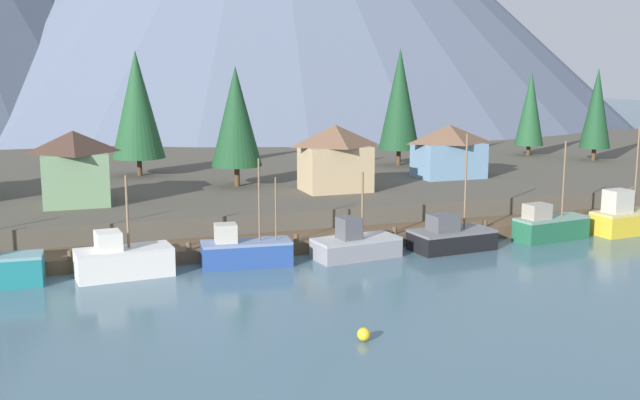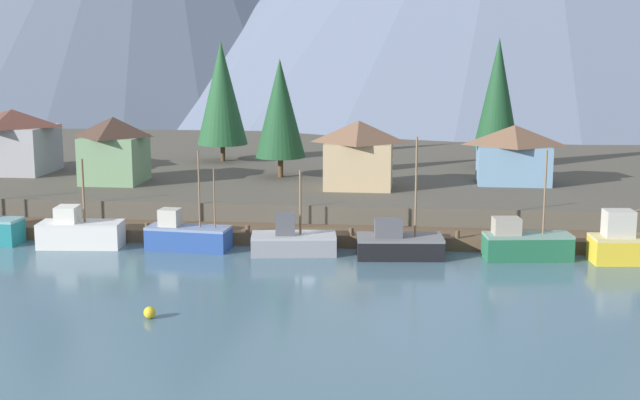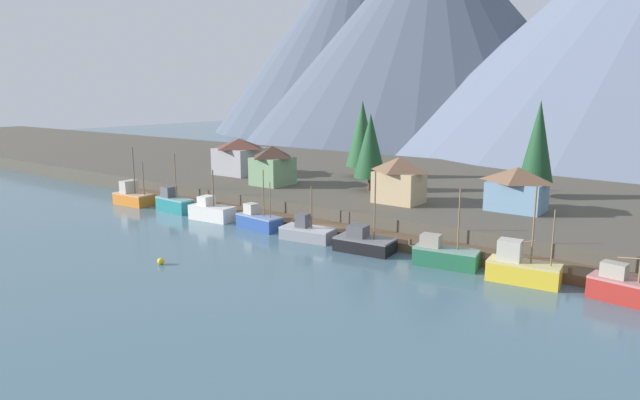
{
  "view_description": "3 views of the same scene",
  "coord_description": "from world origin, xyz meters",
  "px_view_note": "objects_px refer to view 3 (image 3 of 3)",
  "views": [
    {
      "loc": [
        -20.42,
        -52.91,
        13.97
      ],
      "look_at": [
        -1.81,
        1.16,
        3.87
      ],
      "focal_mm": 43.09,
      "sensor_mm": 36.0,
      "label": 1
    },
    {
      "loc": [
        9.16,
        -65.27,
        15.9
      ],
      "look_at": [
        1.34,
        2.52,
        3.26
      ],
      "focal_mm": 49.62,
      "sensor_mm": 36.0,
      "label": 2
    },
    {
      "loc": [
        38.54,
        -51.19,
        17.12
      ],
      "look_at": [
        -1.99,
        2.87,
        3.74
      ],
      "focal_mm": 31.18,
      "sensor_mm": 36.0,
      "label": 3
    }
  ],
  "objects_px": {
    "fishing_boat_blue": "(258,221)",
    "house_tan": "(399,179)",
    "channel_buoy": "(161,261)",
    "fishing_boat_grey": "(307,232)",
    "house_grey": "(240,156)",
    "fishing_boat_white": "(212,211)",
    "house_blue": "(517,188)",
    "fishing_boat_orange": "(133,197)",
    "conifer_near_right": "(538,143)",
    "fishing_boat_black": "(364,243)",
    "conifer_mid_left": "(362,134)",
    "fishing_boat_teal": "(174,203)",
    "fishing_boat_green": "(444,255)",
    "conifer_mid_right": "(370,146)",
    "fishing_boat_red": "(629,289)",
    "fishing_boat_yellow": "(521,268)",
    "house_green": "(273,165)"
  },
  "relations": [
    {
      "from": "fishing_boat_blue",
      "to": "house_grey",
      "type": "distance_m",
      "value": 30.71
    },
    {
      "from": "fishing_boat_red",
      "to": "fishing_boat_green",
      "type": "bearing_deg",
      "value": -172.09
    },
    {
      "from": "fishing_boat_teal",
      "to": "fishing_boat_red",
      "type": "height_order",
      "value": "fishing_boat_red"
    },
    {
      "from": "fishing_boat_grey",
      "to": "channel_buoy",
      "type": "height_order",
      "value": "fishing_boat_grey"
    },
    {
      "from": "fishing_boat_yellow",
      "to": "house_grey",
      "type": "height_order",
      "value": "fishing_boat_yellow"
    },
    {
      "from": "fishing_boat_blue",
      "to": "fishing_boat_red",
      "type": "relative_size",
      "value": 0.83
    },
    {
      "from": "conifer_mid_left",
      "to": "fishing_boat_teal",
      "type": "bearing_deg",
      "value": -112.83
    },
    {
      "from": "fishing_boat_orange",
      "to": "fishing_boat_grey",
      "type": "distance_m",
      "value": 33.82
    },
    {
      "from": "house_blue",
      "to": "fishing_boat_red",
      "type": "bearing_deg",
      "value": -50.6
    },
    {
      "from": "fishing_boat_grey",
      "to": "house_grey",
      "type": "height_order",
      "value": "house_grey"
    },
    {
      "from": "fishing_boat_green",
      "to": "conifer_mid_right",
      "type": "xyz_separation_m",
      "value": [
        -21.1,
        19.97,
        8.03
      ]
    },
    {
      "from": "fishing_boat_yellow",
      "to": "house_tan",
      "type": "xyz_separation_m",
      "value": [
        -20.66,
        14.49,
        4.31
      ]
    },
    {
      "from": "house_blue",
      "to": "fishing_boat_orange",
      "type": "bearing_deg",
      "value": -159.95
    },
    {
      "from": "fishing_boat_blue",
      "to": "house_tan",
      "type": "bearing_deg",
      "value": 55.33
    },
    {
      "from": "house_tan",
      "to": "fishing_boat_grey",
      "type": "bearing_deg",
      "value": -104.5
    },
    {
      "from": "fishing_boat_teal",
      "to": "channel_buoy",
      "type": "relative_size",
      "value": 12.01
    },
    {
      "from": "fishing_boat_green",
      "to": "fishing_boat_white",
      "type": "bearing_deg",
      "value": 171.47
    },
    {
      "from": "house_tan",
      "to": "house_grey",
      "type": "height_order",
      "value": "house_grey"
    },
    {
      "from": "fishing_boat_teal",
      "to": "fishing_boat_black",
      "type": "relative_size",
      "value": 0.95
    },
    {
      "from": "fishing_boat_white",
      "to": "house_grey",
      "type": "xyz_separation_m",
      "value": [
        -14.56,
        20.08,
        4.57
      ]
    },
    {
      "from": "fishing_boat_red",
      "to": "conifer_mid_right",
      "type": "distance_m",
      "value": 42.97
    },
    {
      "from": "fishing_boat_white",
      "to": "conifer_mid_left",
      "type": "xyz_separation_m",
      "value": [
        4.36,
        30.39,
        8.76
      ]
    },
    {
      "from": "fishing_boat_grey",
      "to": "channel_buoy",
      "type": "xyz_separation_m",
      "value": [
        -5.92,
        -16.17,
        -0.59
      ]
    },
    {
      "from": "fishing_boat_green",
      "to": "house_green",
      "type": "bearing_deg",
      "value": 148.63
    },
    {
      "from": "channel_buoy",
      "to": "fishing_boat_grey",
      "type": "bearing_deg",
      "value": 69.89
    },
    {
      "from": "house_blue",
      "to": "conifer_mid_right",
      "type": "xyz_separation_m",
      "value": [
        -21.96,
        1.27,
        3.89
      ]
    },
    {
      "from": "fishing_boat_grey",
      "to": "house_tan",
      "type": "relative_size",
      "value": 1.06
    },
    {
      "from": "house_blue",
      "to": "conifer_mid_right",
      "type": "relative_size",
      "value": 0.61
    },
    {
      "from": "fishing_boat_blue",
      "to": "conifer_mid_right",
      "type": "distance_m",
      "value": 21.79
    },
    {
      "from": "fishing_boat_blue",
      "to": "fishing_boat_grey",
      "type": "height_order",
      "value": "fishing_boat_blue"
    },
    {
      "from": "fishing_boat_black",
      "to": "house_tan",
      "type": "height_order",
      "value": "fishing_boat_black"
    },
    {
      "from": "fishing_boat_blue",
      "to": "fishing_boat_white",
      "type": "bearing_deg",
      "value": -173.34
    },
    {
      "from": "fishing_boat_blue",
      "to": "conifer_mid_left",
      "type": "height_order",
      "value": "conifer_mid_left"
    },
    {
      "from": "fishing_boat_white",
      "to": "channel_buoy",
      "type": "bearing_deg",
      "value": -62.43
    },
    {
      "from": "fishing_boat_blue",
      "to": "house_tan",
      "type": "relative_size",
      "value": 1.22
    },
    {
      "from": "conifer_mid_left",
      "to": "fishing_boat_grey",
      "type": "bearing_deg",
      "value": -68.3
    },
    {
      "from": "house_tan",
      "to": "channel_buoy",
      "type": "bearing_deg",
      "value": -107.48
    },
    {
      "from": "fishing_boat_blue",
      "to": "conifer_near_right",
      "type": "bearing_deg",
      "value": 54.41
    },
    {
      "from": "fishing_boat_green",
      "to": "house_tan",
      "type": "xyz_separation_m",
      "value": [
        -13.15,
        14.43,
        4.48
      ]
    },
    {
      "from": "fishing_boat_teal",
      "to": "fishing_boat_white",
      "type": "bearing_deg",
      "value": 0.88
    },
    {
      "from": "fishing_boat_white",
      "to": "conifer_mid_right",
      "type": "relative_size",
      "value": 0.6
    },
    {
      "from": "fishing_boat_orange",
      "to": "fishing_boat_white",
      "type": "bearing_deg",
      "value": -2.28
    },
    {
      "from": "house_blue",
      "to": "fishing_boat_blue",
      "type": "bearing_deg",
      "value": -144.5
    },
    {
      "from": "fishing_boat_grey",
      "to": "fishing_boat_red",
      "type": "height_order",
      "value": "fishing_boat_red"
    },
    {
      "from": "fishing_boat_white",
      "to": "conifer_near_right",
      "type": "xyz_separation_m",
      "value": [
        33.59,
        29.25,
        8.94
      ]
    },
    {
      "from": "conifer_near_right",
      "to": "house_blue",
      "type": "bearing_deg",
      "value": -85.75
    },
    {
      "from": "fishing_boat_teal",
      "to": "house_blue",
      "type": "distance_m",
      "value": 46.61
    },
    {
      "from": "fishing_boat_blue",
      "to": "fishing_boat_black",
      "type": "height_order",
      "value": "fishing_boat_black"
    },
    {
      "from": "fishing_boat_white",
      "to": "fishing_boat_yellow",
      "type": "bearing_deg",
      "value": -5.37
    },
    {
      "from": "fishing_boat_yellow",
      "to": "conifer_mid_right",
      "type": "distance_m",
      "value": 35.8
    }
  ]
}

